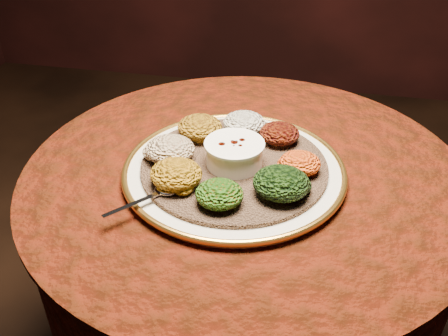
# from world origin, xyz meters

# --- Properties ---
(table) EXTENTS (0.96, 0.96, 0.73)m
(table) POSITION_xyz_m (0.00, 0.00, 0.55)
(table) COLOR black
(table) RESTS_ON ground
(platter) EXTENTS (0.56, 0.56, 0.02)m
(platter) POSITION_xyz_m (-0.02, -0.03, 0.75)
(platter) COLOR beige
(platter) RESTS_ON table
(injera) EXTENTS (0.50, 0.50, 0.01)m
(injera) POSITION_xyz_m (-0.02, -0.03, 0.76)
(injera) COLOR brown
(injera) RESTS_ON platter
(stew_bowl) EXTENTS (0.12, 0.12, 0.05)m
(stew_bowl) POSITION_xyz_m (-0.02, -0.03, 0.79)
(stew_bowl) COLOR white
(stew_bowl) RESTS_ON injera
(spoon) EXTENTS (0.12, 0.12, 0.01)m
(spoon) POSITION_xyz_m (-0.14, -0.16, 0.77)
(spoon) COLOR silver
(spoon) RESTS_ON injera
(portion_ayib) EXTENTS (0.10, 0.09, 0.05)m
(portion_ayib) POSITION_xyz_m (-0.02, 0.10, 0.79)
(portion_ayib) COLOR beige
(portion_ayib) RESTS_ON injera
(portion_kitfo) EXTENTS (0.09, 0.08, 0.04)m
(portion_kitfo) POSITION_xyz_m (0.06, 0.08, 0.78)
(portion_kitfo) COLOR black
(portion_kitfo) RESTS_ON injera
(portion_tikil) EXTENTS (0.08, 0.08, 0.04)m
(portion_tikil) POSITION_xyz_m (0.12, -0.03, 0.78)
(portion_tikil) COLOR #B0690E
(portion_tikil) RESTS_ON injera
(portion_gomen) EXTENTS (0.11, 0.10, 0.05)m
(portion_gomen) POSITION_xyz_m (0.09, -0.11, 0.79)
(portion_gomen) COLOR black
(portion_gomen) RESTS_ON injera
(portion_mixveg) EXTENTS (0.09, 0.09, 0.04)m
(portion_mixveg) POSITION_xyz_m (-0.02, -0.17, 0.78)
(portion_mixveg) COLOR #913009
(portion_mixveg) RESTS_ON injera
(portion_kik) EXTENTS (0.10, 0.10, 0.05)m
(portion_kik) POSITION_xyz_m (-0.12, -0.12, 0.79)
(portion_kik) COLOR #B3730F
(portion_kik) RESTS_ON injera
(portion_timatim) EXTENTS (0.10, 0.10, 0.05)m
(portion_timatim) POSITION_xyz_m (-0.15, -0.04, 0.79)
(portion_timatim) COLOR maroon
(portion_timatim) RESTS_ON injera
(portion_shiro) EXTENTS (0.10, 0.10, 0.05)m
(portion_shiro) POSITION_xyz_m (-0.12, 0.06, 0.79)
(portion_shiro) COLOR #A07113
(portion_shiro) RESTS_ON injera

